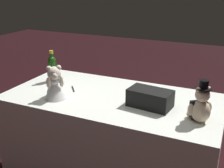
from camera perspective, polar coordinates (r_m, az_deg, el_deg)
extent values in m
cube|color=white|center=(2.33, 0.00, -11.54)|extent=(1.62, 0.82, 0.79)
ellipsoid|color=beige|center=(1.83, 17.52, -5.29)|extent=(0.12, 0.11, 0.14)
cube|color=black|center=(1.85, 17.03, -4.87)|extent=(0.11, 0.10, 0.11)
sphere|color=beige|center=(1.78, 17.89, -2.10)|extent=(0.09, 0.09, 0.09)
sphere|color=beige|center=(1.82, 17.28, -1.81)|extent=(0.04, 0.04, 0.04)
sphere|color=beige|center=(1.79, 18.89, -0.94)|extent=(0.03, 0.03, 0.03)
sphere|color=beige|center=(1.75, 17.12, -1.11)|extent=(0.03, 0.03, 0.03)
ellipsoid|color=beige|center=(1.86, 19.00, -4.57)|extent=(0.04, 0.04, 0.08)
ellipsoid|color=beige|center=(1.80, 15.61, -5.02)|extent=(0.04, 0.04, 0.08)
sphere|color=beige|center=(1.91, 17.33, -5.67)|extent=(0.05, 0.05, 0.05)
sphere|color=beige|center=(1.88, 15.59, -5.91)|extent=(0.05, 0.05, 0.05)
cylinder|color=black|center=(1.77, 18.03, -0.86)|extent=(0.09, 0.09, 0.01)
cylinder|color=black|center=(1.76, 18.13, -0.02)|extent=(0.06, 0.06, 0.05)
cone|color=white|center=(2.13, -11.41, -0.92)|extent=(0.17, 0.17, 0.15)
ellipsoid|color=white|center=(2.10, -11.53, 0.71)|extent=(0.08, 0.07, 0.07)
sphere|color=silver|center=(2.09, -11.64, 2.13)|extent=(0.10, 0.10, 0.10)
sphere|color=silver|center=(2.05, -11.51, 1.62)|extent=(0.04, 0.04, 0.04)
sphere|color=silver|center=(2.07, -12.69, 3.10)|extent=(0.04, 0.04, 0.04)
sphere|color=silver|center=(2.08, -10.75, 3.28)|extent=(0.04, 0.04, 0.04)
ellipsoid|color=silver|center=(2.08, -12.74, 0.24)|extent=(0.03, 0.03, 0.09)
ellipsoid|color=silver|center=(2.09, -10.19, 0.49)|extent=(0.03, 0.03, 0.09)
cone|color=white|center=(2.16, -11.63, 0.64)|extent=(0.19, 0.19, 0.18)
cylinder|color=#194810|center=(2.49, -11.94, 2.52)|extent=(0.07, 0.07, 0.18)
sphere|color=#194810|center=(2.46, -12.10, 4.75)|extent=(0.07, 0.07, 0.07)
cylinder|color=#194810|center=(2.45, -12.18, 5.74)|extent=(0.03, 0.03, 0.07)
cylinder|color=gold|center=(2.45, -12.23, 6.36)|extent=(0.03, 0.03, 0.02)
cylinder|color=white|center=(2.49, -11.92, 2.33)|extent=(0.07, 0.07, 0.06)
cylinder|color=black|center=(2.30, -7.88, -0.98)|extent=(0.08, 0.10, 0.01)
cone|color=silver|center=(2.24, -7.68, -1.53)|extent=(0.02, 0.02, 0.01)
cube|color=black|center=(1.97, 7.72, -2.86)|extent=(0.32, 0.20, 0.12)
cube|color=#B7B7BF|center=(2.05, 8.13, -2.00)|extent=(0.04, 0.01, 0.03)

